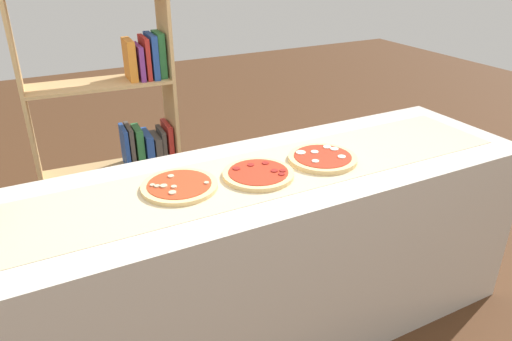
{
  "coord_description": "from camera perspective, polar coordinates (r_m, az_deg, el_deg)",
  "views": [
    {
      "loc": [
        -0.87,
        -1.65,
        1.83
      ],
      "look_at": [
        0.0,
        0.0,
        0.92
      ],
      "focal_mm": 33.51,
      "sensor_mm": 36.0,
      "label": 1
    }
  ],
  "objects": [
    {
      "name": "bookshelf",
      "position": [
        2.99,
        -15.41,
        4.37
      ],
      "size": [
        0.83,
        0.33,
        1.64
      ],
      "color": "tan",
      "rests_on": "ground_plane"
    },
    {
      "name": "pizza_pepperoni_1",
      "position": [
        2.06,
        0.28,
        -0.4
      ],
      "size": [
        0.31,
        0.31,
        0.03
      ],
      "color": "#E5C17F",
      "rests_on": "parchment_paper"
    },
    {
      "name": "parchment_paper",
      "position": [
        2.08,
        0.0,
        -0.47
      ],
      "size": [
        2.44,
        0.46,
        0.0
      ],
      "primitive_type": "cube",
      "color": "beige",
      "rests_on": "counter"
    },
    {
      "name": "pizza_mozzarella_2",
      "position": [
        2.22,
        7.95,
        1.47
      ],
      "size": [
        0.32,
        0.32,
        0.03
      ],
      "color": "#E5C17F",
      "rests_on": "parchment_paper"
    },
    {
      "name": "ground_plane",
      "position": [
        2.61,
        0.0,
        -18.58
      ],
      "size": [
        12.0,
        12.0,
        0.0
      ],
      "primitive_type": "plane",
      "color": "#4C2D19"
    },
    {
      "name": "pizza_mushroom_0",
      "position": [
        1.98,
        -9.13,
        -1.83
      ],
      "size": [
        0.32,
        0.32,
        0.03
      ],
      "color": "#E5C17F",
      "rests_on": "parchment_paper"
    },
    {
      "name": "counter",
      "position": [
        2.32,
        0.0,
        -10.57
      ],
      "size": [
        2.66,
        0.76,
        0.9
      ],
      "primitive_type": "cube",
      "color": "beige",
      "rests_on": "ground_plane"
    }
  ]
}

